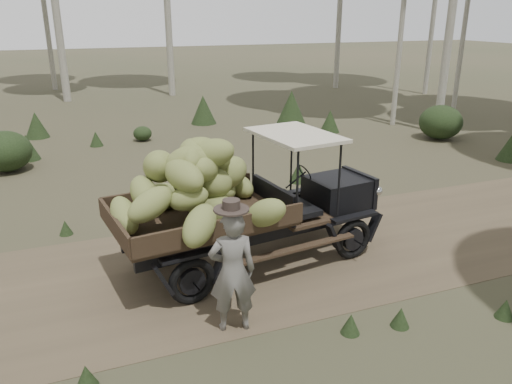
% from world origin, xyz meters
% --- Properties ---
extents(ground, '(120.00, 120.00, 0.00)m').
position_xyz_m(ground, '(0.00, 0.00, 0.00)').
color(ground, '#473D2B').
rests_on(ground, ground).
extents(dirt_track, '(70.00, 4.00, 0.01)m').
position_xyz_m(dirt_track, '(0.00, 0.00, 0.00)').
color(dirt_track, brown).
rests_on(dirt_track, ground).
extents(banana_truck, '(5.03, 2.70, 2.42)m').
position_xyz_m(banana_truck, '(0.49, -0.01, 1.41)').
color(banana_truck, black).
rests_on(banana_truck, ground).
extents(farmer, '(0.71, 0.55, 1.92)m').
position_xyz_m(farmer, '(0.07, -1.72, 0.91)').
color(farmer, '#63605B').
rests_on(farmer, ground).
extents(undergrowth, '(22.64, 23.95, 1.38)m').
position_xyz_m(undergrowth, '(-0.16, -1.09, 0.55)').
color(undergrowth, '#233319').
rests_on(undergrowth, ground).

